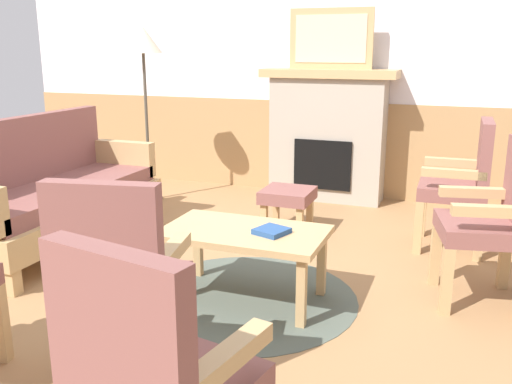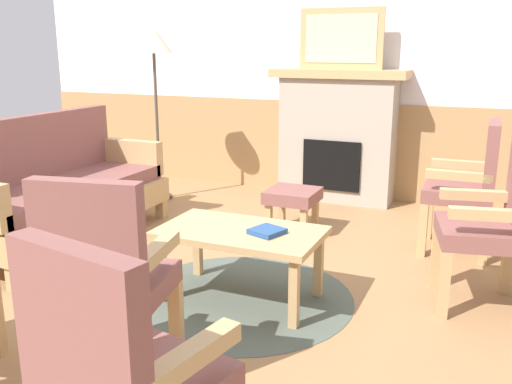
# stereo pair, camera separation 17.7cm
# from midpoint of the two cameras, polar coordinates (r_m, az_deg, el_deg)

# --- Properties ---
(ground_plane) EXTENTS (14.00, 14.00, 0.00)m
(ground_plane) POSITION_cam_midpoint_polar(r_m,az_deg,el_deg) (3.59, -0.83, -9.84)
(ground_plane) COLOR #997047
(wall_back) EXTENTS (7.20, 0.14, 2.70)m
(wall_back) POSITION_cam_midpoint_polar(r_m,az_deg,el_deg) (5.74, 10.14, 12.63)
(wall_back) COLOR white
(wall_back) RESTS_ON ground_plane
(fireplace) EXTENTS (1.30, 0.44, 1.28)m
(fireplace) POSITION_cam_midpoint_polar(r_m,az_deg,el_deg) (5.56, 9.23, 5.79)
(fireplace) COLOR #A39989
(fireplace) RESTS_ON ground_plane
(framed_picture) EXTENTS (0.80, 0.04, 0.56)m
(framed_picture) POSITION_cam_midpoint_polar(r_m,az_deg,el_deg) (5.49, 9.62, 15.18)
(framed_picture) COLOR tan
(framed_picture) RESTS_ON fireplace
(couch) EXTENTS (0.70, 1.80, 0.98)m
(couch) POSITION_cam_midpoint_polar(r_m,az_deg,el_deg) (4.54, -18.20, -0.04)
(couch) COLOR tan
(couch) RESTS_ON ground_plane
(coffee_table) EXTENTS (0.96, 0.56, 0.44)m
(coffee_table) POSITION_cam_midpoint_polar(r_m,az_deg,el_deg) (3.32, -0.06, -4.75)
(coffee_table) COLOR tan
(coffee_table) RESTS_ON ground_plane
(round_rug) EXTENTS (1.37, 1.37, 0.01)m
(round_rug) POSITION_cam_midpoint_polar(r_m,az_deg,el_deg) (3.47, -0.06, -10.73)
(round_rug) COLOR #4C564C
(round_rug) RESTS_ON ground_plane
(book_on_table) EXTENTS (0.21, 0.22, 0.03)m
(book_on_table) POSITION_cam_midpoint_polar(r_m,az_deg,el_deg) (3.23, 2.72, -4.03)
(book_on_table) COLOR navy
(book_on_table) RESTS_ON coffee_table
(footstool) EXTENTS (0.40, 0.40, 0.36)m
(footstool) POSITION_cam_midpoint_polar(r_m,az_deg,el_deg) (4.58, 4.87, -0.67)
(footstool) COLOR tan
(footstool) RESTS_ON ground_plane
(armchair_near_fireplace) EXTENTS (0.49, 0.49, 0.98)m
(armchair_near_fireplace) POSITION_cam_midpoint_polar(r_m,az_deg,el_deg) (4.36, 22.07, 0.98)
(armchair_near_fireplace) COLOR tan
(armchair_near_fireplace) RESTS_ON ground_plane
(armchair_by_window_left) EXTENTS (0.57, 0.57, 0.98)m
(armchair_by_window_left) POSITION_cam_midpoint_polar(r_m,az_deg,el_deg) (3.49, 24.67, -2.50)
(armchair_by_window_left) COLOR tan
(armchair_by_window_left) RESTS_ON ground_plane
(armchair_front_left) EXTENTS (0.57, 0.57, 0.98)m
(armchair_front_left) POSITION_cam_midpoint_polar(r_m,az_deg,el_deg) (2.50, -13.20, -8.04)
(armchair_front_left) COLOR tan
(armchair_front_left) RESTS_ON ground_plane
(armchair_front_center) EXTENTS (0.56, 0.56, 0.98)m
(armchair_front_center) POSITION_cam_midpoint_polar(r_m,az_deg,el_deg) (1.78, -10.89, -17.77)
(armchair_front_center) COLOR tan
(armchair_front_center) RESTS_ON ground_plane
(floor_lamp_by_couch) EXTENTS (0.36, 0.36, 1.68)m
(floor_lamp_by_couch) POSITION_cam_midpoint_polar(r_m,az_deg,el_deg) (5.53, -9.47, 14.04)
(floor_lamp_by_couch) COLOR #332D28
(floor_lamp_by_couch) RESTS_ON ground_plane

